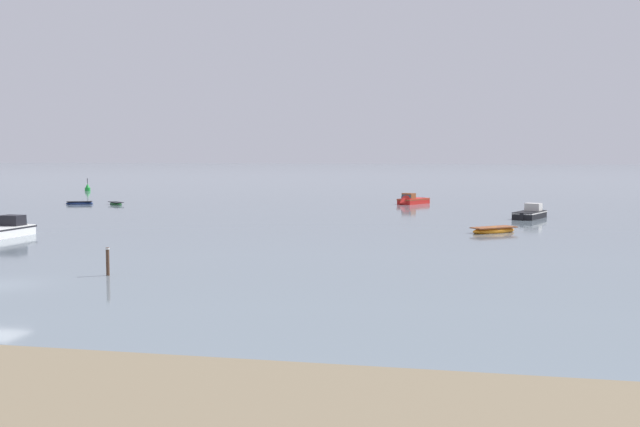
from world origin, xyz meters
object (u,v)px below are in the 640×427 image
motorboat_moored_3 (10,231)px  motorboat_moored_4 (410,202)px  mooring_post_near (108,262)px  rowboat_moored_2 (80,203)px  rowboat_moored_5 (116,204)px  motorboat_moored_2 (532,215)px  rowboat_moored_4 (494,230)px  channel_buoy (88,188)px

motorboat_moored_3 → motorboat_moored_4: size_ratio=1.13×
mooring_post_near → rowboat_moored_2: bearing=120.6°
motorboat_moored_4 → rowboat_moored_5: bearing=-48.4°
rowboat_moored_5 → mooring_post_near: (25.25, -51.03, 0.58)m
motorboat_moored_3 → mooring_post_near: motorboat_moored_3 is taller
motorboat_moored_2 → rowboat_moored_2: size_ratio=1.71×
motorboat_moored_2 → motorboat_moored_3: bearing=142.9°
rowboat_moored_4 → mooring_post_near: size_ratio=2.49×
motorboat_moored_2 → rowboat_moored_2: motorboat_moored_2 is taller
rowboat_moored_5 → mooring_post_near: bearing=-20.9°
rowboat_moored_2 → rowboat_moored_4: (50.38, -24.22, 0.04)m
motorboat_moored_2 → rowboat_moored_2: (-54.35, 8.93, -0.18)m
motorboat_moored_4 → rowboat_moored_4: bearing=44.6°
mooring_post_near → channel_buoy: bearing=119.3°
motorboat_moored_3 → channel_buoy: channel_buoy is taller
motorboat_moored_2 → motorboat_moored_4: size_ratio=1.05×
mooring_post_near → motorboat_moored_4: bearing=80.0°
rowboat_moored_2 → channel_buoy: 34.63m
motorboat_moored_2 → channel_buoy: 80.59m
motorboat_moored_4 → channel_buoy: (-56.29, 21.95, 0.15)m
motorboat_moored_4 → rowboat_moored_5: (-35.73, -8.62, -0.18)m
rowboat_moored_4 → channel_buoy: size_ratio=1.79×
motorboat_moored_3 → rowboat_moored_2: size_ratio=1.85×
motorboat_moored_2 → channel_buoy: bearing=81.4°
rowboat_moored_2 → rowboat_moored_4: size_ratio=0.85×
rowboat_moored_2 → rowboat_moored_5: bearing=160.8°
motorboat_moored_3 → rowboat_moored_4: size_ratio=1.56×
rowboat_moored_2 → rowboat_moored_4: bearing=132.0°
rowboat_moored_4 → motorboat_moored_3: bearing=155.1°
rowboat_moored_4 → rowboat_moored_5: (-45.58, 24.49, -0.05)m
motorboat_moored_3 → rowboat_moored_5: bearing=17.8°
rowboat_moored_5 → channel_buoy: 36.83m
motorboat_moored_2 → rowboat_moored_4: bearing=-173.6°
motorboat_moored_4 → mooring_post_near: bearing=18.0°
rowboat_moored_5 → channel_buoy: size_ratio=1.29×
rowboat_moored_5 → rowboat_moored_4: bearing=14.6°
rowboat_moored_2 → motorboat_moored_4: 41.50m
motorboat_moored_2 → rowboat_moored_5: (-49.55, 9.20, -0.19)m
motorboat_moored_3 → rowboat_moored_4: motorboat_moored_3 is taller
rowboat_moored_2 → channel_buoy: size_ratio=1.52×
motorboat_moored_4 → motorboat_moored_3: bearing=-4.1°
rowboat_moored_2 → mooring_post_near: mooring_post_near is taller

